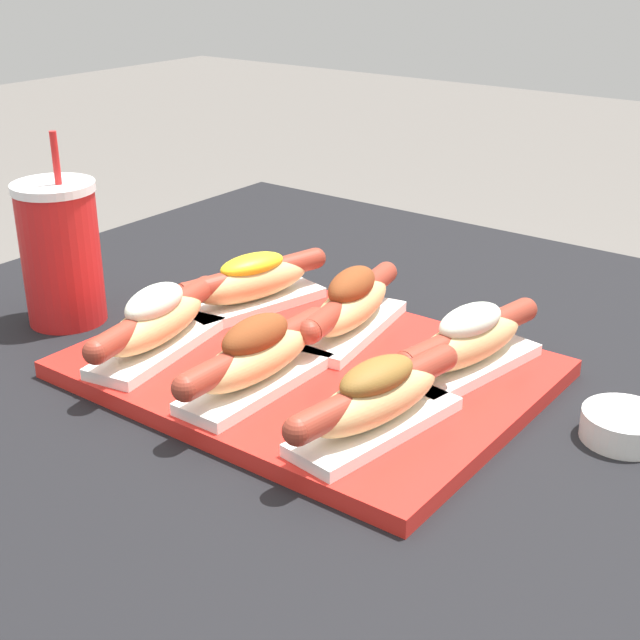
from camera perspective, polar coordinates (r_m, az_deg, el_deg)
serving_tray at (r=0.94m, az=-0.73°, el=-3.13°), size 0.46×0.35×0.02m
hot_dog_0 at (r=0.96m, az=-10.46°, el=-0.15°), size 0.09×0.22×0.07m
hot_dog_1 at (r=0.87m, az=-4.11°, el=-2.36°), size 0.06×0.22×0.08m
hot_dog_2 at (r=0.79m, az=3.62°, el=-5.05°), size 0.08×0.22×0.07m
hot_dog_3 at (r=1.06m, az=-4.33°, el=2.45°), size 0.10×0.21×0.07m
hot_dog_4 at (r=0.98m, az=2.02°, el=0.98°), size 0.09×0.22×0.08m
hot_dog_5 at (r=0.91m, az=9.51°, el=-1.36°), size 0.09×0.22×0.07m
sauce_bowl at (r=0.87m, az=18.89°, el=-6.34°), size 0.08×0.08×0.03m
drink_cup at (r=1.09m, az=-16.25°, el=4.14°), size 0.10×0.10×0.23m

